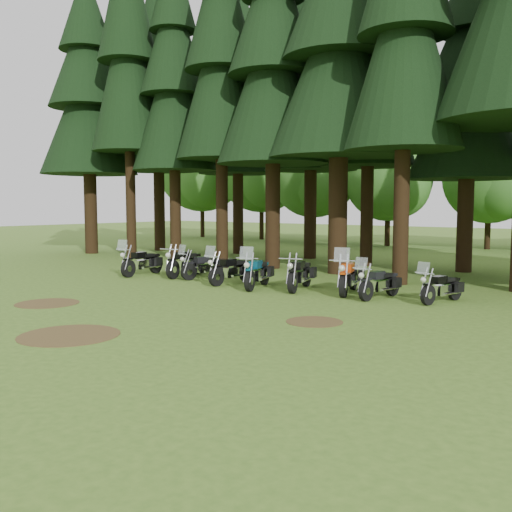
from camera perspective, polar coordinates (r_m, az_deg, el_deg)
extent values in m
plane|color=#426820|center=(16.47, -8.57, -4.86)|extent=(120.00, 120.00, 0.00)
cylinder|color=black|center=(34.64, -16.21, 4.81)|extent=(0.73, 0.73, 5.51)
cone|color=black|center=(35.02, -16.43, 13.49)|extent=(5.49, 5.49, 6.89)
cone|color=black|center=(35.65, -16.57, 18.66)|extent=(4.39, 4.39, 5.82)
cone|color=black|center=(36.35, -16.69, 22.63)|extent=(3.07, 3.07, 4.59)
cylinder|color=black|center=(31.38, -12.43, 6.03)|extent=(0.52, 0.52, 6.77)
cone|color=black|center=(32.15, -12.66, 17.68)|extent=(3.92, 3.92, 8.47)
cylinder|color=black|center=(30.08, -8.07, 4.96)|extent=(0.58, 0.58, 5.53)
cone|color=black|center=(30.52, -8.20, 14.95)|extent=(4.32, 4.32, 6.91)
cone|color=black|center=(31.24, -8.29, 20.86)|extent=(3.46, 3.46, 5.83)
cylinder|color=black|center=(27.45, -3.43, 5.46)|extent=(0.58, 0.58, 5.99)
cone|color=black|center=(28.07, -3.49, 17.26)|extent=(4.32, 4.32, 7.49)
cone|color=black|center=(29.02, -3.54, 24.10)|extent=(3.45, 3.45, 6.32)
cylinder|color=black|center=(25.46, 1.68, 5.02)|extent=(0.66, 0.66, 5.57)
cone|color=black|center=(25.99, 1.72, 16.86)|extent=(4.95, 4.95, 6.96)
cone|color=black|center=(26.85, 1.74, 23.74)|extent=(3.96, 3.96, 5.87)
cylinder|color=black|center=(23.72, 8.19, 5.11)|extent=(0.77, 0.77, 5.70)
cone|color=black|center=(24.34, 8.37, 18.07)|extent=(5.81, 5.81, 7.12)
cylinder|color=black|center=(20.95, 14.34, 5.02)|extent=(0.55, 0.55, 5.71)
cone|color=black|center=(21.65, 14.69, 19.65)|extent=(4.15, 4.15, 7.14)
cylinder|color=black|center=(35.99, -9.64, 5.24)|extent=(0.67, 0.67, 5.87)
cone|color=black|center=(36.44, -9.78, 14.11)|extent=(5.00, 5.00, 7.33)
cone|color=black|center=(37.14, -9.87, 19.39)|extent=(4.00, 4.00, 6.19)
cone|color=black|center=(37.91, -9.94, 23.43)|extent=(2.80, 2.80, 4.89)
cylinder|color=black|center=(33.07, -1.80, 5.02)|extent=(0.60, 0.60, 5.53)
cone|color=black|center=(33.47, -1.83, 14.13)|extent=(4.52, 4.52, 6.91)
cone|color=black|center=(34.13, -1.85, 19.54)|extent=(3.62, 3.62, 5.83)
cone|color=black|center=(34.87, -1.86, 23.68)|extent=(2.53, 2.53, 4.61)
cylinder|color=black|center=(30.26, 5.45, 5.01)|extent=(0.65, 0.65, 5.55)
cone|color=black|center=(30.71, 5.54, 15.00)|extent=(4.85, 4.85, 6.94)
cone|color=black|center=(31.43, 5.60, 20.90)|extent=(3.88, 3.88, 5.86)
cylinder|color=black|center=(27.01, 11.03, 4.89)|extent=(0.58, 0.58, 5.52)
cone|color=black|center=(27.51, 11.23, 15.97)|extent=(4.35, 4.35, 6.90)
cone|color=black|center=(28.30, 11.36, 22.46)|extent=(3.48, 3.48, 5.83)
cylinder|color=black|center=(25.65, 20.18, 3.73)|extent=(0.66, 0.66, 4.70)
cone|color=black|center=(25.95, 20.50, 13.71)|extent=(4.94, 4.94, 5.87)
cone|color=black|center=(26.52, 20.70, 19.63)|extent=(3.95, 3.95, 4.96)
cylinder|color=black|center=(50.17, -5.38, 3.81)|extent=(0.36, 0.36, 3.33)
sphere|color=#326925|center=(50.26, -5.43, 8.88)|extent=(7.78, 7.78, 7.78)
sphere|color=#326925|center=(48.66, -4.98, 8.08)|extent=(5.55, 5.55, 5.55)
cylinder|color=black|center=(46.62, 0.56, 3.70)|extent=(0.36, 0.36, 3.29)
sphere|color=#326925|center=(46.71, 0.57, 9.10)|extent=(7.69, 7.69, 7.69)
sphere|color=#326925|center=(45.18, 1.24, 8.25)|extent=(5.49, 5.49, 5.49)
cylinder|color=black|center=(42.62, 5.77, 3.20)|extent=(0.36, 0.36, 2.80)
sphere|color=#326925|center=(42.65, 5.81, 8.22)|extent=(6.53, 6.53, 6.53)
sphere|color=#326925|center=(41.40, 6.58, 7.40)|extent=(4.67, 4.67, 4.67)
cylinder|color=black|center=(40.20, 13.00, 2.80)|extent=(0.36, 0.36, 2.55)
sphere|color=#326925|center=(40.21, 13.10, 7.65)|extent=(5.95, 5.95, 5.95)
sphere|color=#326925|center=(39.15, 14.04, 6.82)|extent=(4.25, 4.25, 4.25)
cylinder|color=black|center=(39.16, 22.15, 2.43)|extent=(0.36, 0.36, 2.47)
sphere|color=#326925|center=(39.16, 22.32, 7.25)|extent=(5.76, 5.76, 5.76)
sphere|color=#326925|center=(38.25, 23.46, 6.40)|extent=(4.12, 4.12, 4.12)
cylinder|color=#4C3D1E|center=(17.60, -20.15, -4.46)|extent=(1.80, 1.80, 0.01)
cylinder|color=#4C3D1E|center=(14.05, 5.86, -6.55)|extent=(1.40, 1.40, 0.01)
cylinder|color=#4C3D1E|center=(13.23, -18.18, -7.53)|extent=(2.20, 2.20, 0.01)
cylinder|color=black|center=(22.86, -12.66, -1.24)|extent=(0.24, 0.71, 0.70)
cylinder|color=black|center=(24.09, -10.00, -0.87)|extent=(0.24, 0.71, 0.70)
cube|color=silver|center=(23.50, -11.21, -0.80)|extent=(0.39, 0.77, 0.36)
cube|color=black|center=(23.28, -11.63, 0.08)|extent=(0.39, 0.62, 0.25)
cube|color=black|center=(23.65, -10.84, 0.07)|extent=(0.39, 0.62, 0.13)
cube|color=silver|center=(22.55, -13.25, 1.07)|extent=(0.46, 0.19, 0.42)
cylinder|color=black|center=(22.04, -8.31, -1.36)|extent=(0.31, 0.75, 0.73)
cylinder|color=black|center=(23.48, -5.99, -0.93)|extent=(0.31, 0.75, 0.73)
cube|color=silver|center=(22.79, -7.04, -0.87)|extent=(0.47, 0.82, 0.38)
cube|color=black|center=(22.54, -7.40, 0.07)|extent=(0.45, 0.67, 0.27)
cube|color=black|center=(22.97, -6.71, 0.07)|extent=(0.45, 0.67, 0.13)
cylinder|color=black|center=(21.63, -6.74, -1.59)|extent=(0.29, 0.65, 0.63)
cylinder|color=black|center=(22.42, -3.46, -1.33)|extent=(0.29, 0.65, 0.63)
cube|color=silver|center=(22.03, -4.97, -1.23)|extent=(0.43, 0.72, 0.33)
cube|color=black|center=(21.88, -5.46, -0.36)|extent=(0.42, 0.59, 0.23)
cube|color=black|center=(22.12, -4.49, -0.40)|extent=(0.42, 0.59, 0.12)
cube|color=silver|center=(21.40, -7.43, 0.63)|extent=(0.42, 0.22, 0.38)
cylinder|color=black|center=(19.95, -3.98, -2.09)|extent=(0.18, 0.68, 0.67)
cylinder|color=black|center=(21.08, -0.95, -1.69)|extent=(0.18, 0.68, 0.67)
cube|color=silver|center=(20.53, -2.33, -1.62)|extent=(0.33, 0.73, 0.34)
cube|color=black|center=(20.33, -2.78, -0.65)|extent=(0.34, 0.58, 0.24)
cube|color=black|center=(20.67, -1.89, -0.67)|extent=(0.34, 0.58, 0.12)
cube|color=silver|center=(19.64, -4.63, 0.44)|extent=(0.43, 0.15, 0.40)
cylinder|color=black|center=(18.73, -0.64, -2.50)|extent=(0.37, 0.71, 0.70)
cylinder|color=black|center=(20.28, 0.86, -1.91)|extent=(0.37, 0.71, 0.70)
cube|color=silver|center=(19.54, 0.19, -1.90)|extent=(0.53, 0.80, 0.36)
cube|color=navy|center=(19.27, -0.03, -0.86)|extent=(0.49, 0.66, 0.25)
cube|color=black|center=(19.74, 0.41, -0.84)|extent=(0.49, 0.66, 0.13)
cube|color=silver|center=(18.33, -0.96, 0.30)|extent=(0.47, 0.27, 0.42)
cylinder|color=black|center=(18.34, 3.69, -2.65)|extent=(0.36, 0.73, 0.72)
cylinder|color=black|center=(19.95, 5.07, -2.03)|extent=(0.36, 0.73, 0.72)
cube|color=silver|center=(19.18, 4.45, -2.02)|extent=(0.52, 0.82, 0.37)
cube|color=black|center=(18.90, 4.26, -0.93)|extent=(0.49, 0.67, 0.26)
cube|color=black|center=(19.38, 4.66, -0.91)|extent=(0.49, 0.67, 0.13)
cylinder|color=black|center=(17.71, 8.75, -2.96)|extent=(0.37, 0.74, 0.73)
cylinder|color=black|center=(19.38, 9.72, -2.28)|extent=(0.37, 0.74, 0.73)
cube|color=silver|center=(18.59, 9.29, -2.28)|extent=(0.53, 0.83, 0.38)
cube|color=#D54812|center=(18.29, 9.16, -1.14)|extent=(0.50, 0.68, 0.27)
cube|color=black|center=(18.79, 9.45, -1.11)|extent=(0.50, 0.68, 0.13)
cube|color=silver|center=(17.27, 8.58, 0.13)|extent=(0.49, 0.28, 0.44)
cylinder|color=black|center=(17.15, 10.95, -3.45)|extent=(0.21, 0.63, 0.62)
cylinder|color=black|center=(18.37, 13.48, -2.93)|extent=(0.21, 0.63, 0.62)
cube|color=silver|center=(17.78, 12.35, -2.90)|extent=(0.34, 0.68, 0.32)
cube|color=black|center=(17.56, 11.99, -1.88)|extent=(0.34, 0.55, 0.22)
cube|color=black|center=(17.92, 12.74, -1.88)|extent=(0.34, 0.55, 0.11)
cube|color=silver|center=(16.82, 10.47, -0.75)|extent=(0.41, 0.17, 0.37)
cylinder|color=black|center=(16.92, 16.83, -3.76)|extent=(0.25, 0.60, 0.58)
cylinder|color=black|center=(18.06, 19.26, -3.27)|extent=(0.25, 0.60, 0.58)
cube|color=silver|center=(17.51, 18.17, -3.24)|extent=(0.38, 0.66, 0.30)
cube|color=black|center=(17.30, 17.84, -2.26)|extent=(0.37, 0.53, 0.21)
cube|color=black|center=(17.64, 18.55, -2.26)|extent=(0.37, 0.53, 0.11)
cube|color=silver|center=(16.60, 16.39, -1.17)|extent=(0.39, 0.19, 0.35)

